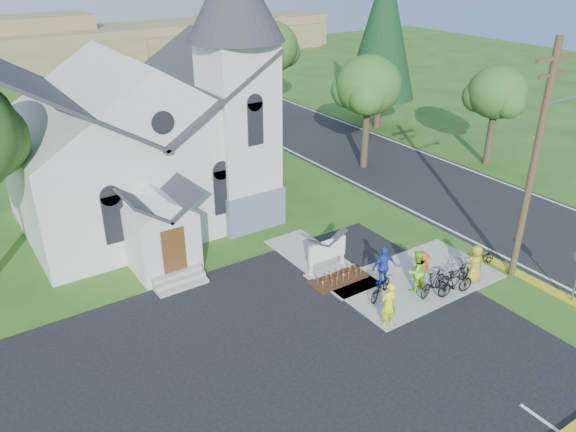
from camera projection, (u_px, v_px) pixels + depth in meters
ground at (398, 297)px, 22.82m from camera, size 120.00×120.00×0.00m
parking_lot at (280, 396)px, 17.82m from camera, size 20.00×16.00×0.02m
road at (351, 150)px, 39.02m from camera, size 8.00×90.00×0.02m
sidewalk at (415, 280)px, 23.93m from camera, size 7.00×4.00×0.05m
church at (143, 120)px, 27.10m from camera, size 12.35×12.00×13.00m
church_sign at (327, 251)px, 24.16m from camera, size 2.20×0.40×1.70m
flower_bed at (339, 279)px, 23.92m from camera, size 2.60×1.10×0.07m
utility_pole at (536, 157)px, 22.01m from camera, size 3.45×0.28×10.00m
tree_road_near at (368, 86)px, 33.75m from camera, size 4.00×4.00×7.05m
tree_road_mid at (269, 48)px, 42.71m from camera, size 4.40×4.40×7.80m
tree_road_far at (497, 93)px, 34.51m from camera, size 3.60×3.60×6.30m
conifer at (383, 28)px, 40.52m from camera, size 5.20×5.20×12.40m
distant_hills at (82, 45)px, 65.60m from camera, size 61.00×10.00×5.60m
cyclist_0 at (389, 304)px, 20.66m from camera, size 0.70×0.49×1.84m
bike_0 at (380, 287)px, 22.55m from camera, size 1.78×1.20×0.88m
cyclist_1 at (416, 271)px, 22.81m from camera, size 0.92×0.74×1.80m
bike_1 at (455, 284)px, 22.66m from camera, size 1.77×0.76×1.03m
cyclist_2 at (383, 266)px, 23.10m from camera, size 1.12×0.60×1.82m
bike_2 at (454, 274)px, 23.36m from camera, size 1.89×0.70×0.98m
cyclist_3 at (421, 269)px, 23.15m from camera, size 1.11×0.73×1.60m
bike_3 at (433, 282)px, 22.72m from camera, size 1.85×0.87×1.07m
cyclist_4 at (475, 264)px, 23.42m from camera, size 0.94×0.76×1.68m
bike_4 at (483, 258)px, 24.66m from camera, size 1.62×0.67×0.83m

